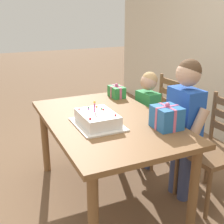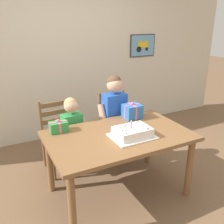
{
  "view_description": "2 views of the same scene",
  "coord_description": "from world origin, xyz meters",
  "px_view_note": "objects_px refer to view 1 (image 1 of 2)",
  "views": [
    {
      "loc": [
        2.08,
        -0.91,
        1.6
      ],
      "look_at": [
        0.04,
        0.03,
        0.81
      ],
      "focal_mm": 47.14,
      "sensor_mm": 36.0,
      "label": 1
    },
    {
      "loc": [
        -1.16,
        -2.11,
        1.89
      ],
      "look_at": [
        -0.01,
        0.14,
        0.94
      ],
      "focal_mm": 40.35,
      "sensor_mm": 36.0,
      "label": 2
    }
  ],
  "objects_px": {
    "dining_table": "(107,129)",
    "birthday_cake": "(97,119)",
    "chair_right": "(215,151)",
    "gift_box_beside_cake": "(167,117)",
    "child_older": "(184,117)",
    "child_younger": "(147,111)",
    "chair_left": "(160,119)",
    "gift_box_red_large": "(117,92)"
  },
  "relations": [
    {
      "from": "dining_table",
      "to": "chair_left",
      "type": "height_order",
      "value": "chair_left"
    },
    {
      "from": "gift_box_red_large",
      "to": "child_older",
      "type": "xyz_separation_m",
      "value": [
        0.8,
        0.24,
        -0.05
      ]
    },
    {
      "from": "child_older",
      "to": "gift_box_red_large",
      "type": "bearing_deg",
      "value": -163.52
    },
    {
      "from": "birthday_cake",
      "to": "chair_left",
      "type": "xyz_separation_m",
      "value": [
        -0.51,
        0.94,
        -0.32
      ]
    },
    {
      "from": "chair_right",
      "to": "child_older",
      "type": "distance_m",
      "value": 0.39
    },
    {
      "from": "dining_table",
      "to": "gift_box_beside_cake",
      "type": "height_order",
      "value": "gift_box_beside_cake"
    },
    {
      "from": "birthday_cake",
      "to": "chair_left",
      "type": "height_order",
      "value": "birthday_cake"
    },
    {
      "from": "gift_box_beside_cake",
      "to": "chair_right",
      "type": "xyz_separation_m",
      "value": [
        0.05,
        0.48,
        -0.36
      ]
    },
    {
      "from": "dining_table",
      "to": "chair_left",
      "type": "relative_size",
      "value": 1.63
    },
    {
      "from": "chair_left",
      "to": "chair_right",
      "type": "relative_size",
      "value": 1.0
    },
    {
      "from": "gift_box_red_large",
      "to": "chair_right",
      "type": "bearing_deg",
      "value": 25.83
    },
    {
      "from": "birthday_cake",
      "to": "chair_left",
      "type": "distance_m",
      "value": 1.11
    },
    {
      "from": "gift_box_red_large",
      "to": "gift_box_beside_cake",
      "type": "height_order",
      "value": "gift_box_beside_cake"
    },
    {
      "from": "chair_left",
      "to": "child_younger",
      "type": "bearing_deg",
      "value": -66.83
    },
    {
      "from": "child_older",
      "to": "child_younger",
      "type": "height_order",
      "value": "child_older"
    },
    {
      "from": "dining_table",
      "to": "chair_right",
      "type": "relative_size",
      "value": 1.63
    },
    {
      "from": "chair_left",
      "to": "chair_right",
      "type": "distance_m",
      "value": 0.83
    },
    {
      "from": "child_older",
      "to": "chair_left",
      "type": "bearing_deg",
      "value": 161.56
    },
    {
      "from": "birthday_cake",
      "to": "child_older",
      "type": "height_order",
      "value": "child_older"
    },
    {
      "from": "dining_table",
      "to": "birthday_cake",
      "type": "distance_m",
      "value": 0.21
    },
    {
      "from": "gift_box_red_large",
      "to": "chair_left",
      "type": "height_order",
      "value": "chair_left"
    },
    {
      "from": "birthday_cake",
      "to": "child_older",
      "type": "bearing_deg",
      "value": 76.85
    },
    {
      "from": "chair_right",
      "to": "gift_box_beside_cake",
      "type": "bearing_deg",
      "value": -95.4
    },
    {
      "from": "chair_right",
      "to": "child_older",
      "type": "bearing_deg",
      "value": -124.11
    },
    {
      "from": "chair_left",
      "to": "child_older",
      "type": "bearing_deg",
      "value": -18.44
    },
    {
      "from": "dining_table",
      "to": "gift_box_beside_cake",
      "type": "distance_m",
      "value": 0.53
    },
    {
      "from": "chair_left",
      "to": "birthday_cake",
      "type": "bearing_deg",
      "value": -61.43
    },
    {
      "from": "birthday_cake",
      "to": "gift_box_red_large",
      "type": "distance_m",
      "value": 0.79
    },
    {
      "from": "chair_right",
      "to": "child_younger",
      "type": "distance_m",
      "value": 0.78
    },
    {
      "from": "gift_box_red_large",
      "to": "chair_left",
      "type": "bearing_deg",
      "value": 74.43
    },
    {
      "from": "gift_box_red_large",
      "to": "gift_box_beside_cake",
      "type": "xyz_separation_m",
      "value": [
        0.91,
        -0.02,
        0.03
      ]
    },
    {
      "from": "gift_box_beside_cake",
      "to": "chair_right",
      "type": "height_order",
      "value": "gift_box_beside_cake"
    },
    {
      "from": "dining_table",
      "to": "gift_box_beside_cake",
      "type": "xyz_separation_m",
      "value": [
        0.37,
        0.33,
        0.18
      ]
    },
    {
      "from": "birthday_cake",
      "to": "gift_box_beside_cake",
      "type": "distance_m",
      "value": 0.53
    },
    {
      "from": "child_older",
      "to": "chair_right",
      "type": "bearing_deg",
      "value": 55.89
    },
    {
      "from": "gift_box_red_large",
      "to": "child_younger",
      "type": "xyz_separation_m",
      "value": [
        0.23,
        0.24,
        -0.18
      ]
    },
    {
      "from": "birthday_cake",
      "to": "gift_box_beside_cake",
      "type": "xyz_separation_m",
      "value": [
        0.27,
        0.45,
        0.04
      ]
    },
    {
      "from": "dining_table",
      "to": "birthday_cake",
      "type": "xyz_separation_m",
      "value": [
        0.09,
        -0.12,
        0.14
      ]
    },
    {
      "from": "gift_box_beside_cake",
      "to": "child_younger",
      "type": "bearing_deg",
      "value": 159.51
    },
    {
      "from": "gift_box_beside_cake",
      "to": "child_older",
      "type": "bearing_deg",
      "value": 112.72
    },
    {
      "from": "dining_table",
      "to": "birthday_cake",
      "type": "height_order",
      "value": "birthday_cake"
    },
    {
      "from": "child_younger",
      "to": "dining_table",
      "type": "bearing_deg",
      "value": -61.47
    }
  ]
}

